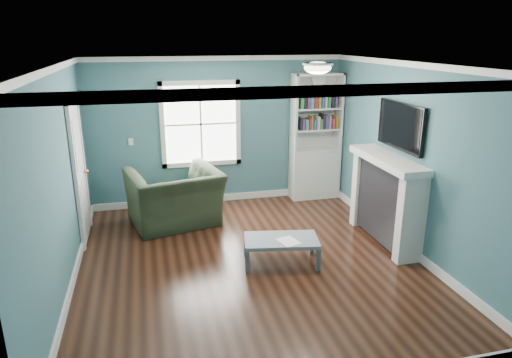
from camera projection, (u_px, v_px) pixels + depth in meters
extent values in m
plane|color=black|center=(250.00, 262.00, 6.15)|extent=(5.00, 5.00, 0.00)
plane|color=#3A6E74|center=(218.00, 132.00, 8.07)|extent=(4.50, 0.00, 4.50)
plane|color=#3A6E74|center=(324.00, 260.00, 3.44)|extent=(4.50, 0.00, 4.50)
plane|color=#3A6E74|center=(59.00, 183.00, 5.25)|extent=(0.00, 5.00, 5.00)
plane|color=#3A6E74|center=(409.00, 159.00, 6.27)|extent=(0.00, 5.00, 5.00)
plane|color=white|center=(249.00, 64.00, 5.37)|extent=(5.00, 5.00, 0.00)
cube|color=white|center=(220.00, 198.00, 8.43)|extent=(4.50, 0.03, 0.12)
cube|color=white|center=(74.00, 278.00, 5.62)|extent=(0.03, 5.00, 0.12)
cube|color=white|center=(399.00, 241.00, 6.64)|extent=(0.03, 5.00, 0.12)
cube|color=white|center=(216.00, 58.00, 7.68)|extent=(4.50, 0.04, 0.08)
cube|color=white|center=(331.00, 91.00, 3.08)|extent=(4.50, 0.04, 0.08)
cube|color=white|center=(46.00, 71.00, 4.87)|extent=(0.04, 5.00, 0.08)
cube|color=white|center=(417.00, 65.00, 5.89)|extent=(0.04, 5.00, 0.08)
cube|color=white|center=(201.00, 124.00, 7.96)|extent=(1.24, 0.01, 1.34)
cube|color=white|center=(162.00, 126.00, 7.79)|extent=(0.08, 0.06, 1.50)
cube|color=white|center=(238.00, 123.00, 8.09)|extent=(0.08, 0.06, 1.50)
cube|color=white|center=(202.00, 163.00, 8.16)|extent=(1.40, 0.06, 0.08)
cube|color=white|center=(199.00, 83.00, 7.73)|extent=(1.40, 0.06, 0.08)
cube|color=white|center=(201.00, 124.00, 7.94)|extent=(1.24, 0.03, 0.03)
cube|color=white|center=(201.00, 124.00, 7.94)|extent=(0.03, 0.03, 1.34)
cube|color=silver|center=(314.00, 174.00, 8.54)|extent=(0.90, 0.35, 0.90)
cube|color=silver|center=(294.00, 114.00, 8.10)|extent=(0.04, 0.35, 1.40)
cube|color=silver|center=(339.00, 112.00, 8.30)|extent=(0.04, 0.35, 1.40)
cube|color=silver|center=(313.00, 111.00, 8.35)|extent=(0.90, 0.02, 1.40)
cube|color=silver|center=(318.00, 74.00, 7.99)|extent=(0.90, 0.35, 0.04)
cube|color=silver|center=(315.00, 150.00, 8.40)|extent=(0.84, 0.33, 0.03)
cube|color=silver|center=(316.00, 129.00, 8.29)|extent=(0.84, 0.33, 0.03)
cube|color=silver|center=(317.00, 108.00, 8.17)|extent=(0.84, 0.33, 0.03)
cube|color=silver|center=(318.00, 88.00, 8.07)|extent=(0.84, 0.33, 0.03)
cube|color=black|center=(317.00, 123.00, 8.23)|extent=(0.70, 0.25, 0.22)
cube|color=#593366|center=(317.00, 101.00, 8.12)|extent=(0.70, 0.25, 0.22)
cylinder|color=beige|center=(319.00, 80.00, 7.98)|extent=(0.26, 0.06, 0.26)
cube|color=black|center=(387.00, 203.00, 6.63)|extent=(0.30, 1.20, 1.10)
cube|color=black|center=(384.00, 216.00, 6.68)|extent=(0.22, 0.65, 0.70)
cube|color=silver|center=(411.00, 220.00, 6.00)|extent=(0.36, 0.16, 1.20)
cube|color=silver|center=(364.00, 189.00, 7.24)|extent=(0.36, 0.16, 1.20)
cube|color=silver|center=(388.00, 160.00, 6.42)|extent=(0.44, 1.58, 0.10)
cube|color=black|center=(401.00, 126.00, 6.32)|extent=(0.06, 1.10, 0.65)
cube|color=silver|center=(79.00, 172.00, 6.63)|extent=(0.04, 0.80, 2.05)
cube|color=white|center=(76.00, 181.00, 6.22)|extent=(0.05, 0.08, 2.13)
cube|color=white|center=(83.00, 164.00, 7.05)|extent=(0.05, 0.08, 2.13)
cube|color=white|center=(71.00, 99.00, 6.31)|extent=(0.05, 0.98, 0.08)
sphere|color=#BF8C3F|center=(86.00, 171.00, 6.95)|extent=(0.07, 0.07, 0.07)
ellipsoid|color=white|center=(318.00, 68.00, 5.68)|extent=(0.34, 0.34, 0.15)
cylinder|color=white|center=(318.00, 64.00, 5.67)|extent=(0.38, 0.38, 0.03)
cube|color=white|center=(131.00, 142.00, 7.75)|extent=(0.08, 0.01, 0.12)
imported|color=black|center=(174.00, 189.00, 7.25)|extent=(1.54, 1.18, 1.20)
cube|color=#4B515A|center=(247.00, 262.00, 5.84)|extent=(0.06, 0.06, 0.30)
cube|color=#4B515A|center=(318.00, 260.00, 5.89)|extent=(0.06, 0.06, 0.30)
cube|color=#4B515A|center=(246.00, 246.00, 6.30)|extent=(0.06, 0.06, 0.30)
cube|color=#4B515A|center=(312.00, 244.00, 6.35)|extent=(0.06, 0.06, 0.30)
cube|color=slate|center=(281.00, 240.00, 6.04)|extent=(1.05, 0.70, 0.05)
cube|color=white|center=(289.00, 241.00, 5.95)|extent=(0.30, 0.34, 0.00)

